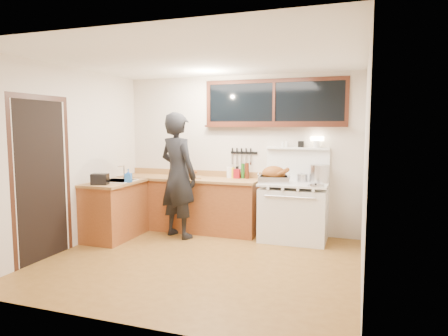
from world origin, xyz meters
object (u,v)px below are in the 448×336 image
at_px(man, 178,175).
at_px(cutting_board, 189,175).
at_px(roast_turkey, 274,176).
at_px(vintage_stove, 294,210).

xyz_separation_m(man, cutting_board, (0.01, 0.39, -0.04)).
xyz_separation_m(cutting_board, roast_turkey, (1.46, -0.07, 0.05)).
relative_size(vintage_stove, cutting_board, 3.13).
bearing_deg(vintage_stove, cutting_board, -179.48).
bearing_deg(vintage_stove, man, -167.25).
relative_size(man, cutting_board, 3.87).
distance_m(vintage_stove, man, 1.89).
xyz_separation_m(vintage_stove, roast_turkey, (-0.30, -0.08, 0.54)).
bearing_deg(man, cutting_board, 87.91).
bearing_deg(roast_turkey, cutting_board, 177.36).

